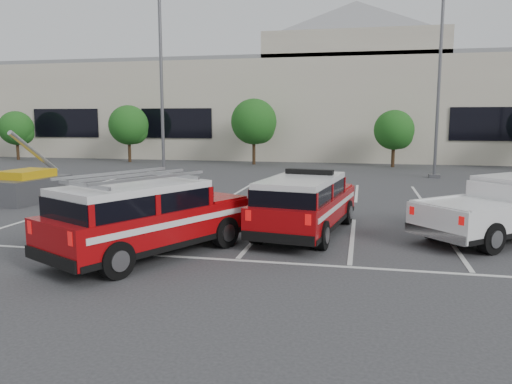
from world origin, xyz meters
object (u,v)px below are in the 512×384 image
at_px(fire_chief_suv, 305,208).
at_px(utility_rig, 24,187).
at_px(convention_building, 333,103).
at_px(tree_mid_left, 255,123).
at_px(ladder_suv, 147,223).
at_px(light_pole_left, 162,86).
at_px(white_pickup, 506,214).
at_px(tree_far_left, 18,129).
at_px(light_pole_mid, 439,86).
at_px(tree_left, 130,126).
at_px(tree_mid_right, 395,131).

distance_m(fire_chief_suv, utility_rig, 12.48).
distance_m(convention_building, fire_chief_suv, 31.81).
xyz_separation_m(tree_mid_left, ladder_suv, (2.62, -24.93, -2.21)).
relative_size(convention_building, light_pole_left, 5.86).
xyz_separation_m(white_pickup, ladder_suv, (-9.26, -3.87, 0.14)).
relative_size(tree_far_left, fire_chief_suv, 0.71).
relative_size(light_pole_left, light_pole_mid, 1.00).
bearing_deg(tree_left, tree_mid_right, -0.00).
bearing_deg(tree_left, fire_chief_suv, -53.28).
relative_size(light_pole_left, white_pickup, 1.84).
height_order(convention_building, ladder_suv, convention_building).
relative_size(tree_mid_left, utility_rig, 1.35).
xyz_separation_m(tree_far_left, utility_rig, (14.19, -18.36, -1.92)).
relative_size(convention_building, tree_far_left, 15.04).
distance_m(tree_far_left, tree_mid_left, 20.01).
bearing_deg(light_pole_left, utility_rig, -108.11).
height_order(tree_mid_right, light_pole_left, light_pole_left).
height_order(white_pickup, utility_rig, utility_rig).
relative_size(tree_far_left, white_pickup, 0.72).
xyz_separation_m(tree_far_left, tree_mid_right, (30.00, 0.00, 0.00)).
bearing_deg(tree_left, light_pole_mid, -15.43).
relative_size(ladder_suv, utility_rig, 1.58).
relative_size(fire_chief_suv, ladder_suv, 0.99).
distance_m(light_pole_mid, utility_rig, 22.06).
height_order(convention_building, tree_far_left, convention_building).
relative_size(tree_mid_right, light_pole_mid, 0.39).
bearing_deg(tree_far_left, utility_rig, -52.29).
bearing_deg(ladder_suv, tree_far_left, 159.57).
xyz_separation_m(light_pole_left, light_pole_mid, (15.00, 4.00, 0.00)).
bearing_deg(tree_far_left, white_pickup, -33.46).
distance_m(tree_mid_right, light_pole_mid, 6.88).
bearing_deg(fire_chief_suv, light_pole_mid, 78.74).
distance_m(convention_building, tree_left, 18.11).
relative_size(tree_mid_right, ladder_suv, 0.70).
height_order(tree_left, light_pole_mid, light_pole_mid).
relative_size(tree_far_left, light_pole_left, 0.39).
bearing_deg(fire_chief_suv, tree_mid_left, 114.67).
bearing_deg(tree_mid_right, tree_mid_left, 180.00).
distance_m(light_pole_left, fire_chief_suv, 15.56).
bearing_deg(light_pole_mid, tree_far_left, 169.27).
distance_m(white_pickup, utility_rig, 17.89).
height_order(tree_left, fire_chief_suv, tree_left).
bearing_deg(utility_rig, tree_mid_left, 79.05).
bearing_deg(white_pickup, convention_building, 150.63).
height_order(convention_building, white_pickup, convention_building).
bearing_deg(utility_rig, fire_chief_suv, -9.06).
height_order(light_pole_left, light_pole_mid, same).
distance_m(tree_left, fire_chief_suv, 27.18).
bearing_deg(tree_mid_right, convention_building, 116.57).
relative_size(fire_chief_suv, utility_rig, 1.57).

